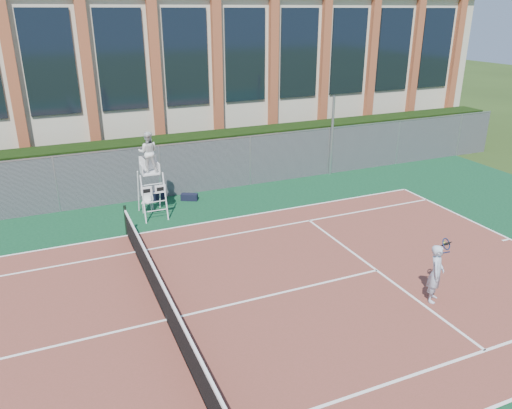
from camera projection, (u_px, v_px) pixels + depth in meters
name	position (u px, v px, depth m)	size (l,w,h in m)	color
ground	(167.00, 321.00, 12.58)	(120.00, 120.00, 0.00)	#233814
apron	(158.00, 301.00, 13.43)	(36.00, 20.00, 0.01)	#0C371F
tennis_court	(167.00, 320.00, 12.57)	(23.77, 10.97, 0.02)	brown
tennis_net	(166.00, 302.00, 12.38)	(0.10, 11.30, 1.10)	black
fence	(110.00, 178.00, 19.69)	(40.00, 0.06, 2.20)	#595E60
hedge	(106.00, 170.00, 20.71)	(40.00, 1.40, 2.20)	black
building	(79.00, 74.00, 26.39)	(45.00, 10.60, 8.22)	beige
steel_pole	(332.00, 136.00, 23.07)	(0.12, 0.12, 3.70)	#9EA0A5
umpire_chair	(148.00, 154.00, 18.17)	(0.91, 1.41, 3.28)	white
plastic_chair	(148.00, 199.00, 19.23)	(0.51, 0.51, 0.85)	silver
sports_bag_near	(155.00, 196.00, 20.48)	(0.76, 0.31, 0.33)	black
sports_bag_far	(189.00, 197.00, 20.45)	(0.67, 0.29, 0.27)	black
tennis_player	(436.00, 273.00, 13.13)	(0.97, 0.77, 1.64)	#AEBCD1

